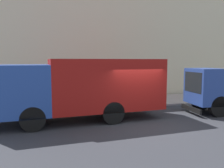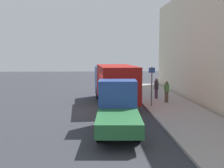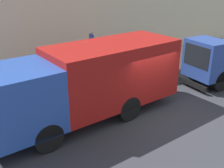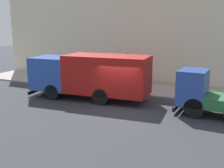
% 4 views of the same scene
% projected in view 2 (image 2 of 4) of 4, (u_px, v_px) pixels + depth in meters
% --- Properties ---
extents(ground, '(80.00, 80.00, 0.00)m').
position_uv_depth(ground, '(103.00, 111.00, 18.47)').
color(ground, '#313239').
extents(sidewalk, '(3.91, 30.00, 0.13)m').
position_uv_depth(sidewalk, '(175.00, 109.00, 18.73)').
color(sidewalk, '#A29793').
rests_on(sidewalk, ground).
extents(building_facade, '(0.50, 30.00, 9.16)m').
position_uv_depth(building_facade, '(213.00, 42.00, 18.36)').
color(building_facade, beige).
rests_on(building_facade, ground).
extents(large_utility_truck, '(3.02, 8.26, 2.98)m').
position_uv_depth(large_utility_truck, '(114.00, 82.00, 20.83)').
color(large_utility_truck, '#2549A2').
rests_on(large_utility_truck, ground).
extents(small_flatbed_truck, '(2.19, 4.84, 2.48)m').
position_uv_depth(small_flatbed_truck, '(118.00, 109.00, 13.30)').
color(small_flatbed_truck, '#274395').
rests_on(small_flatbed_truck, ground).
extents(pedestrian_walking, '(0.50, 0.50, 1.67)m').
position_uv_depth(pedestrian_walking, '(156.00, 88.00, 22.64)').
color(pedestrian_walking, '#4B354C').
rests_on(pedestrian_walking, sidewalk).
extents(pedestrian_standing, '(0.49, 0.49, 1.63)m').
position_uv_depth(pedestrian_standing, '(167.00, 91.00, 20.87)').
color(pedestrian_standing, brown).
rests_on(pedestrian_standing, sidewalk).
extents(street_sign_post, '(0.44, 0.08, 2.79)m').
position_uv_depth(street_sign_post, '(152.00, 83.00, 19.35)').
color(street_sign_post, '#4C5156').
rests_on(street_sign_post, sidewalk).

